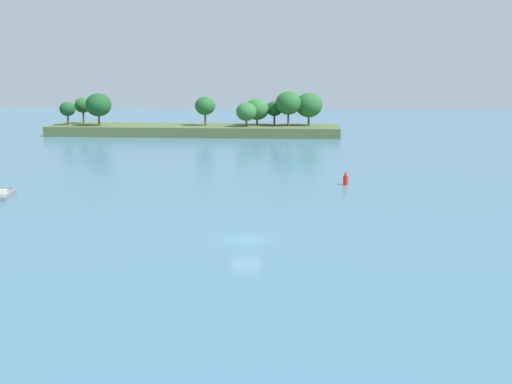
{
  "coord_description": "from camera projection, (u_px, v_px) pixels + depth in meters",
  "views": [
    {
      "loc": [
        5.88,
        -57.78,
        15.11
      ],
      "look_at": [
        -0.62,
        17.14,
        1.2
      ],
      "focal_mm": 46.39,
      "sensor_mm": 36.0,
      "label": 1
    }
  ],
  "objects": [
    {
      "name": "small_motorboat",
      "position": [
        4.0,
        195.0,
        79.46
      ],
      "size": [
        2.93,
        6.29,
        1.04
      ],
      "color": "slate",
      "rests_on": "ground"
    },
    {
      "name": "treeline_island",
      "position": [
        204.0,
        122.0,
        155.44
      ],
      "size": [
        67.89,
        14.85,
        10.26
      ],
      "color": "#4C6038",
      "rests_on": "ground"
    },
    {
      "name": "channel_buoy_red",
      "position": [
        346.0,
        179.0,
        88.12
      ],
      "size": [
        0.7,
        0.7,
        1.9
      ],
      "color": "red",
      "rests_on": "ground"
    },
    {
      "name": "ground_plane",
      "position": [
        247.0,
        239.0,
        59.85
      ],
      "size": [
        400.0,
        400.0,
        0.0
      ],
      "primitive_type": "plane",
      "color": "teal"
    }
  ]
}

